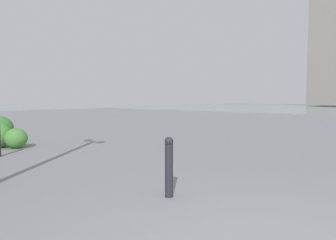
# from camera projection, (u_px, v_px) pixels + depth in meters

# --- Properties ---
(bollard_near) EXTENTS (0.13, 0.13, 0.89)m
(bollard_near) POSITION_uv_depth(u_px,v_px,m) (169.00, 166.00, 4.60)
(bollard_near) COLOR #232328
(bollard_near) RESTS_ON ground
(shrub_wide) EXTENTS (0.69, 0.62, 0.58)m
(shrub_wide) POSITION_uv_depth(u_px,v_px,m) (16.00, 138.00, 9.10)
(shrub_wide) COLOR #477F38
(shrub_wide) RESTS_ON ground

